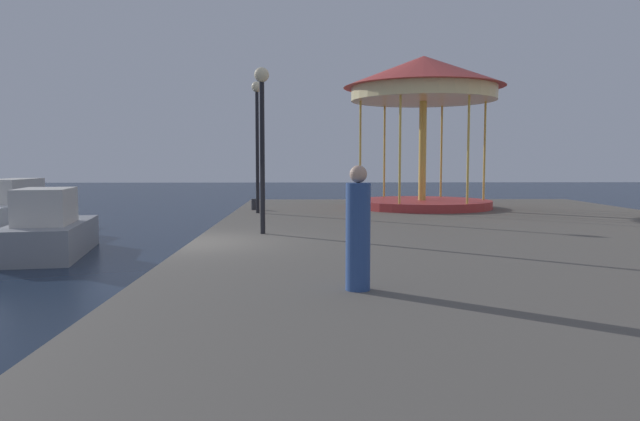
% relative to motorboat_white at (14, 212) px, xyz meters
% --- Properties ---
extents(ground_plane, '(120.00, 120.00, 0.00)m').
position_rel_motorboat_white_xyz_m(ground_plane, '(8.02, -8.68, -0.73)').
color(ground_plane, '#162338').
extents(quay_dock, '(14.76, 29.47, 0.80)m').
position_rel_motorboat_white_xyz_m(quay_dock, '(15.40, -8.68, -0.33)').
color(quay_dock, '#5B564F').
rests_on(quay_dock, ground).
extents(motorboat_white, '(1.66, 5.81, 1.94)m').
position_rel_motorboat_white_xyz_m(motorboat_white, '(0.00, 0.00, 0.00)').
color(motorboat_white, white).
rests_on(motorboat_white, ground).
extents(motorboat_grey, '(2.57, 4.68, 1.85)m').
position_rel_motorboat_white_xyz_m(motorboat_grey, '(3.56, -5.42, -0.05)').
color(motorboat_grey, gray).
rests_on(motorboat_grey, ground).
extents(carousel, '(6.03, 6.03, 5.70)m').
position_rel_motorboat_white_xyz_m(carousel, '(14.98, 0.85, 4.36)').
color(carousel, '#B23333').
rests_on(carousel, quay_dock).
extents(lamp_post_near_edge, '(0.36, 0.36, 4.02)m').
position_rel_motorboat_white_xyz_m(lamp_post_near_edge, '(9.51, -7.20, 2.84)').
color(lamp_post_near_edge, black).
rests_on(lamp_post_near_edge, quay_dock).
extents(lamp_post_mid_promenade, '(0.36, 0.36, 4.45)m').
position_rel_motorboat_white_xyz_m(lamp_post_mid_promenade, '(8.92, -1.31, 3.10)').
color(lamp_post_mid_promenade, black).
rests_on(lamp_post_mid_promenade, quay_dock).
extents(bollard_north, '(0.24, 0.24, 0.40)m').
position_rel_motorboat_white_xyz_m(bollard_north, '(8.68, 0.08, 0.27)').
color(bollard_north, '#2D2D33').
rests_on(bollard_north, quay_dock).
extents(person_near_carousel, '(0.34, 0.34, 1.72)m').
position_rel_motorboat_white_xyz_m(person_near_carousel, '(11.27, -13.68, 0.87)').
color(person_near_carousel, '#2D4C8C').
rests_on(person_near_carousel, quay_dock).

